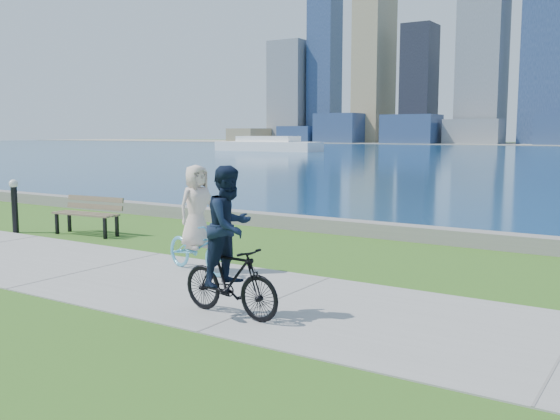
{
  "coord_description": "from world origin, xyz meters",
  "views": [
    {
      "loc": [
        9.0,
        -7.58,
        2.52
      ],
      "look_at": [
        2.85,
        1.96,
        1.1
      ],
      "focal_mm": 40.0,
      "sensor_mm": 36.0,
      "label": 1
    }
  ],
  "objects_px": {
    "park_bench": "(89,212)",
    "cyclist_woman": "(197,232)",
    "bollard_lamp": "(14,202)",
    "cyclist_man": "(230,253)"
  },
  "relations": [
    {
      "from": "park_bench",
      "to": "bollard_lamp",
      "type": "distance_m",
      "value": 1.98
    },
    {
      "from": "park_bench",
      "to": "cyclist_man",
      "type": "bearing_deg",
      "value": -32.19
    },
    {
      "from": "park_bench",
      "to": "bollard_lamp",
      "type": "xyz_separation_m",
      "value": [
        -1.79,
        -0.82,
        0.2
      ]
    },
    {
      "from": "cyclist_man",
      "to": "cyclist_woman",
      "type": "bearing_deg",
      "value": 53.26
    },
    {
      "from": "cyclist_woman",
      "to": "cyclist_man",
      "type": "bearing_deg",
      "value": -116.15
    },
    {
      "from": "cyclist_woman",
      "to": "cyclist_man",
      "type": "relative_size",
      "value": 0.94
    },
    {
      "from": "cyclist_woman",
      "to": "bollard_lamp",
      "type": "bearing_deg",
      "value": 96.59
    },
    {
      "from": "park_bench",
      "to": "cyclist_woman",
      "type": "xyz_separation_m",
      "value": [
        4.99,
        -1.78,
        0.16
      ]
    },
    {
      "from": "bollard_lamp",
      "to": "cyclist_man",
      "type": "bearing_deg",
      "value": -17.47
    },
    {
      "from": "park_bench",
      "to": "bollard_lamp",
      "type": "bearing_deg",
      "value": -160.52
    }
  ]
}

